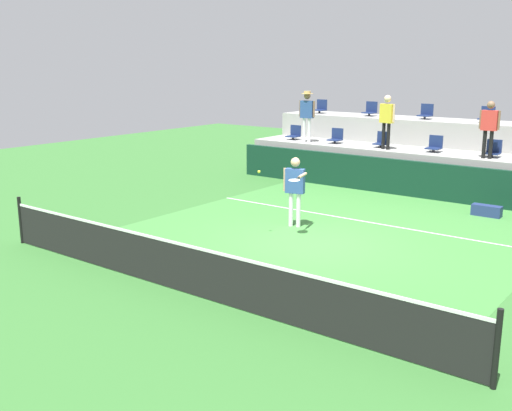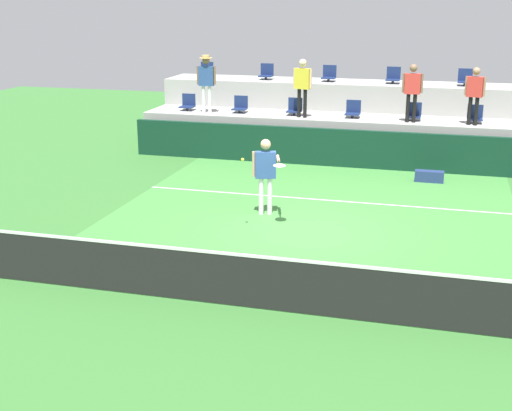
{
  "view_description": "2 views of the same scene",
  "coord_description": "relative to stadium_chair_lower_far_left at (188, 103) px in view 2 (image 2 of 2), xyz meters",
  "views": [
    {
      "loc": [
        6.94,
        -11.21,
        3.97
      ],
      "look_at": [
        -0.63,
        -1.25,
        1.01
      ],
      "focal_mm": 42.16,
      "sensor_mm": 36.0,
      "label": 1
    },
    {
      "loc": [
        2.79,
        -13.86,
        4.8
      ],
      "look_at": [
        -0.7,
        -1.21,
        0.86
      ],
      "focal_mm": 49.11,
      "sensor_mm": 36.0,
      "label": 2
    }
  ],
  "objects": [
    {
      "name": "spectator_leaning_on_rail",
      "position": [
        8.78,
        -0.38,
        0.76
      ],
      "size": [
        0.57,
        0.28,
        1.63
      ],
      "color": "black",
      "rests_on": "seating_tier_lower"
    },
    {
      "name": "equipment_bag",
      "position": [
        7.74,
        -2.34,
        -1.31
      ],
      "size": [
        0.76,
        0.28,
        0.3
      ],
      "primitive_type": "cube",
      "color": "navy",
      "rests_on": "ground_plane"
    },
    {
      "name": "stadium_chair_lower_left",
      "position": [
        1.76,
        0.0,
        0.0
      ],
      "size": [
        0.44,
        0.4,
        0.52
      ],
      "color": "#2D2D33",
      "rests_on": "seating_tier_lower"
    },
    {
      "name": "sponsor_backboard",
      "position": [
        5.3,
        -1.23,
        -0.91
      ],
      "size": [
        13.0,
        0.16,
        1.1
      ],
      "primitive_type": "cube",
      "color": "#0F3323",
      "rests_on": "ground_plane"
    },
    {
      "name": "seating_tier_lower",
      "position": [
        5.3,
        0.07,
        -0.84
      ],
      "size": [
        13.0,
        1.8,
        1.25
      ],
      "primitive_type": "cube",
      "color": "#9E9E99",
      "rests_on": "ground_plane"
    },
    {
      "name": "spectator_with_hat",
      "position": [
        0.78,
        -0.38,
        0.89
      ],
      "size": [
        0.61,
        0.46,
        1.79
      ],
      "color": "white",
      "rests_on": "seating_tier_lower"
    },
    {
      "name": "tennis_player",
      "position": [
        4.25,
        -6.35,
        -0.39
      ],
      "size": [
        0.98,
        1.15,
        1.74
      ],
      "color": "white",
      "rests_on": "ground_plane"
    },
    {
      "name": "stadium_chair_upper_far_left",
      "position": [
        0.02,
        1.8,
        0.85
      ],
      "size": [
        0.44,
        0.4,
        0.52
      ],
      "color": "#2D2D33",
      "rests_on": "seating_tier_upper"
    },
    {
      "name": "ground_plane",
      "position": [
        5.3,
        -7.23,
        -1.46
      ],
      "size": [
        40.0,
        40.0,
        0.0
      ],
      "primitive_type": "plane",
      "color": "#336B2D"
    },
    {
      "name": "court_inner_paint",
      "position": [
        5.3,
        -6.23,
        -1.46
      ],
      "size": [
        9.0,
        10.0,
        0.01
      ],
      "primitive_type": "cube",
      "color": "#3D7F38",
      "rests_on": "ground_plane"
    },
    {
      "name": "stadium_chair_lower_mid_left",
      "position": [
        3.51,
        0.0,
        0.0
      ],
      "size": [
        0.44,
        0.4,
        0.52
      ],
      "color": "#2D2D33",
      "rests_on": "seating_tier_lower"
    },
    {
      "name": "spectator_in_grey",
      "position": [
        3.82,
        -0.38,
        0.84
      ],
      "size": [
        0.61,
        0.28,
        1.74
      ],
      "color": "black",
      "rests_on": "seating_tier_lower"
    },
    {
      "name": "stadium_chair_lower_far_left",
      "position": [
        0.0,
        0.0,
        0.0
      ],
      "size": [
        0.44,
        0.4,
        0.52
      ],
      "color": "#2D2D33",
      "rests_on": "seating_tier_lower"
    },
    {
      "name": "stadium_chair_lower_mid_right",
      "position": [
        7.11,
        0.0,
        0.0
      ],
      "size": [
        0.44,
        0.4,
        0.52
      ],
      "color": "#2D2D33",
      "rests_on": "seating_tier_lower"
    },
    {
      "name": "stadium_chair_lower_right",
      "position": [
        8.85,
        0.0,
        0.0
      ],
      "size": [
        0.44,
        0.4,
        0.52
      ],
      "color": "#2D2D33",
      "rests_on": "seating_tier_lower"
    },
    {
      "name": "stadium_chair_upper_mid_left",
      "position": [
        4.26,
        1.8,
        0.85
      ],
      "size": [
        0.44,
        0.4,
        0.52
      ],
      "color": "#2D2D33",
      "rests_on": "seating_tier_upper"
    },
    {
      "name": "stadium_chair_upper_mid_right",
      "position": [
        6.32,
        1.8,
        0.85
      ],
      "size": [
        0.44,
        0.4,
        0.52
      ],
      "color": "#2D2D33",
      "rests_on": "seating_tier_upper"
    },
    {
      "name": "tennis_net",
      "position": [
        5.3,
        -11.23,
        -0.97
      ],
      "size": [
        10.48,
        0.08,
        1.07
      ],
      "color": "black",
      "rests_on": "ground_plane"
    },
    {
      "name": "seating_tier_upper",
      "position": [
        5.3,
        1.87,
        -0.41
      ],
      "size": [
        13.0,
        1.8,
        2.1
      ],
      "primitive_type": "cube",
      "color": "#9E9E99",
      "rests_on": "ground_plane"
    },
    {
      "name": "court_service_line",
      "position": [
        5.3,
        -4.83,
        -1.46
      ],
      "size": [
        9.0,
        0.06,
        0.0
      ],
      "primitive_type": "cube",
      "color": "white",
      "rests_on": "ground_plane"
    },
    {
      "name": "stadium_chair_upper_right",
      "position": [
        8.53,
        1.8,
        0.85
      ],
      "size": [
        0.44,
        0.4,
        0.52
      ],
      "color": "#2D2D33",
      "rests_on": "seating_tier_upper"
    },
    {
      "name": "stadium_chair_upper_left",
      "position": [
        2.14,
        1.8,
        0.85
      ],
      "size": [
        0.44,
        0.4,
        0.52
      ],
      "color": "#2D2D33",
      "rests_on": "seating_tier_upper"
    },
    {
      "name": "tennis_ball",
      "position": [
        4.08,
        -7.58,
        0.09
      ],
      "size": [
        0.07,
        0.07,
        0.07
      ],
      "color": "#CCE033"
    },
    {
      "name": "spectator_in_white",
      "position": [
        7.05,
        -0.38,
        0.79
      ],
      "size": [
        0.59,
        0.23,
        1.67
      ],
      "color": "black",
      "rests_on": "seating_tier_lower"
    },
    {
      "name": "stadium_chair_lower_center",
      "position": [
        5.32,
        0.0,
        0.0
      ],
      "size": [
        0.44,
        0.4,
        0.52
      ],
      "color": "#2D2D33",
      "rests_on": "seating_tier_lower"
    }
  ]
}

